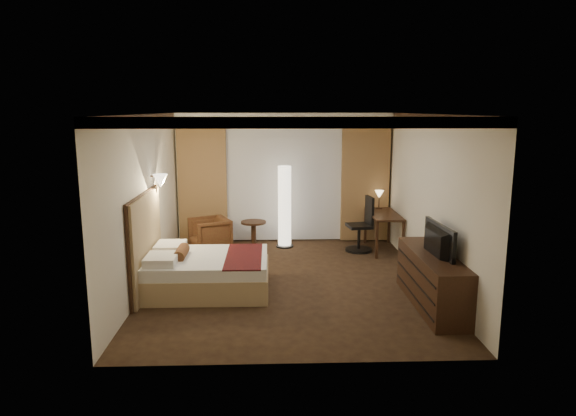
{
  "coord_description": "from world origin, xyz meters",
  "views": [
    {
      "loc": [
        -0.3,
        -8.0,
        2.78
      ],
      "look_at": [
        0.0,
        0.4,
        1.15
      ],
      "focal_mm": 32.0,
      "sensor_mm": 36.0,
      "label": 1
    }
  ],
  "objects_px": {
    "armchair": "(210,233)",
    "office_chair": "(359,224)",
    "floor_lamp": "(285,207)",
    "desk": "(383,232)",
    "television": "(432,233)",
    "side_table": "(254,235)",
    "dresser": "(432,280)",
    "bed": "(208,273)"
  },
  "relations": [
    {
      "from": "television",
      "to": "side_table",
      "type": "bearing_deg",
      "value": 36.29
    },
    {
      "from": "floor_lamp",
      "to": "bed",
      "type": "bearing_deg",
      "value": -116.59
    },
    {
      "from": "side_table",
      "to": "floor_lamp",
      "type": "relative_size",
      "value": 0.33
    },
    {
      "from": "armchair",
      "to": "floor_lamp",
      "type": "xyz_separation_m",
      "value": [
        1.5,
        0.23,
        0.47
      ]
    },
    {
      "from": "television",
      "to": "office_chair",
      "type": "bearing_deg",
      "value": 7.06
    },
    {
      "from": "armchair",
      "to": "desk",
      "type": "relative_size",
      "value": 0.57
    },
    {
      "from": "side_table",
      "to": "office_chair",
      "type": "height_order",
      "value": "office_chair"
    },
    {
      "from": "bed",
      "to": "office_chair",
      "type": "distance_m",
      "value": 3.47
    },
    {
      "from": "floor_lamp",
      "to": "office_chair",
      "type": "xyz_separation_m",
      "value": [
        1.46,
        -0.37,
        -0.29
      ]
    },
    {
      "from": "armchair",
      "to": "dresser",
      "type": "height_order",
      "value": "dresser"
    },
    {
      "from": "bed",
      "to": "armchair",
      "type": "height_order",
      "value": "armchair"
    },
    {
      "from": "dresser",
      "to": "desk",
      "type": "bearing_deg",
      "value": 90.97
    },
    {
      "from": "dresser",
      "to": "bed",
      "type": "bearing_deg",
      "value": 166.89
    },
    {
      "from": "side_table",
      "to": "dresser",
      "type": "relative_size",
      "value": 0.28
    },
    {
      "from": "bed",
      "to": "dresser",
      "type": "relative_size",
      "value": 0.94
    },
    {
      "from": "office_chair",
      "to": "dresser",
      "type": "xyz_separation_m",
      "value": [
        0.54,
        -2.9,
        -0.17
      ]
    },
    {
      "from": "television",
      "to": "armchair",
      "type": "bearing_deg",
      "value": 45.73
    },
    {
      "from": "bed",
      "to": "desk",
      "type": "height_order",
      "value": "desk"
    },
    {
      "from": "floor_lamp",
      "to": "side_table",
      "type": "bearing_deg",
      "value": -171.86
    },
    {
      "from": "side_table",
      "to": "office_chair",
      "type": "relative_size",
      "value": 0.51
    },
    {
      "from": "bed",
      "to": "armchair",
      "type": "bearing_deg",
      "value": 95.92
    },
    {
      "from": "bed",
      "to": "floor_lamp",
      "type": "xyz_separation_m",
      "value": [
        1.26,
        2.51,
        0.57
      ]
    },
    {
      "from": "floor_lamp",
      "to": "dresser",
      "type": "xyz_separation_m",
      "value": [
        2.01,
        -3.27,
        -0.45
      ]
    },
    {
      "from": "desk",
      "to": "television",
      "type": "height_order",
      "value": "television"
    },
    {
      "from": "armchair",
      "to": "television",
      "type": "xyz_separation_m",
      "value": [
        3.47,
        -3.05,
        0.71
      ]
    },
    {
      "from": "desk",
      "to": "dresser",
      "type": "bearing_deg",
      "value": -89.03
    },
    {
      "from": "bed",
      "to": "television",
      "type": "distance_m",
      "value": 3.42
    },
    {
      "from": "armchair",
      "to": "floor_lamp",
      "type": "height_order",
      "value": "floor_lamp"
    },
    {
      "from": "side_table",
      "to": "television",
      "type": "height_order",
      "value": "television"
    },
    {
      "from": "bed",
      "to": "side_table",
      "type": "bearing_deg",
      "value": 75.45
    },
    {
      "from": "armchair",
      "to": "desk",
      "type": "xyz_separation_m",
      "value": [
        3.45,
        -0.1,
        0.01
      ]
    },
    {
      "from": "side_table",
      "to": "floor_lamp",
      "type": "xyz_separation_m",
      "value": [
        0.63,
        0.09,
        0.56
      ]
    },
    {
      "from": "desk",
      "to": "bed",
      "type": "bearing_deg",
      "value": -145.71
    },
    {
      "from": "armchair",
      "to": "desk",
      "type": "bearing_deg",
      "value": 63.98
    },
    {
      "from": "desk",
      "to": "office_chair",
      "type": "relative_size",
      "value": 1.15
    },
    {
      "from": "office_chair",
      "to": "television",
      "type": "relative_size",
      "value": 1.05
    },
    {
      "from": "bed",
      "to": "armchair",
      "type": "distance_m",
      "value": 2.3
    },
    {
      "from": "desk",
      "to": "television",
      "type": "bearing_deg",
      "value": -89.61
    },
    {
      "from": "office_chair",
      "to": "dresser",
      "type": "distance_m",
      "value": 2.96
    },
    {
      "from": "television",
      "to": "dresser",
      "type": "bearing_deg",
      "value": -92.99
    },
    {
      "from": "armchair",
      "to": "office_chair",
      "type": "relative_size",
      "value": 0.66
    },
    {
      "from": "bed",
      "to": "dresser",
      "type": "bearing_deg",
      "value": -13.11
    }
  ]
}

